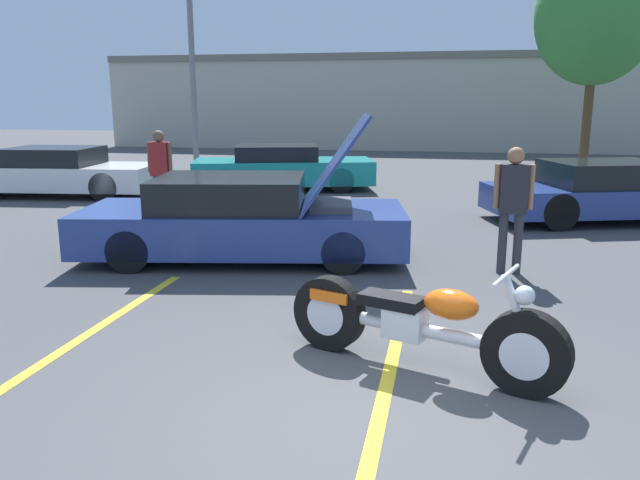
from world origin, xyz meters
name	(u,v)px	position (x,y,z in m)	size (l,w,h in m)	color
ground_plane	(355,431)	(0.00, 0.00, 0.00)	(80.00, 80.00, 0.00)	#474749
parking_stripe_foreground	(58,353)	(-2.95, 0.83, 0.00)	(0.12, 5.25, 0.01)	yellow
parking_stripe_middle	(387,382)	(0.15, 0.83, 0.00)	(0.12, 5.25, 0.01)	yellow
far_building	(439,99)	(0.00, 26.99, 2.34)	(32.00, 4.20, 4.40)	#B2AD9E
light_pole	(192,16)	(-7.35, 14.96, 4.83)	(1.21, 0.28, 8.87)	slate
tree_background	(597,16)	(5.31, 19.77, 5.12)	(4.07, 4.07, 7.48)	brown
motorcycle	(419,325)	(0.39, 1.16, 0.42)	(2.45, 1.09, 0.99)	black
show_car_hood_open	(244,219)	(-2.37, 4.65, 0.60)	(5.02, 2.70, 2.14)	navy
parked_car_mid_right_row	(610,192)	(3.71, 8.90, 0.56)	(5.08, 3.15, 1.17)	navy
parked_car_mid_left_row	(282,168)	(-3.70, 11.82, 0.57)	(4.95, 3.00, 1.17)	teal
parked_car_left_row	(61,172)	(-8.81, 9.73, 0.58)	(4.76, 2.43, 1.19)	white
spectator_near_motorcycle	(160,166)	(-5.04, 7.46, 1.04)	(0.52, 0.23, 1.74)	#333338
spectator_by_show_car	(513,199)	(1.45, 4.56, 1.03)	(0.52, 0.23, 1.73)	#333338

